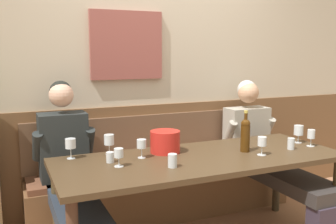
{
  "coord_description": "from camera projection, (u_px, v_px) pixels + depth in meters",
  "views": [
    {
      "loc": [
        -1.34,
        -2.3,
        1.52
      ],
      "look_at": [
        -0.14,
        0.45,
        1.05
      ],
      "focal_mm": 40.57,
      "sensor_mm": 36.0,
      "label": 1
    }
  ],
  "objects": [
    {
      "name": "wine_glass_center_front",
      "position": [
        142.0,
        144.0,
        2.8
      ],
      "size": [
        0.07,
        0.07,
        0.14
      ],
      "color": "silver",
      "rests_on": "dining_table"
    },
    {
      "name": "ice_bucket",
      "position": [
        165.0,
        142.0,
        2.96
      ],
      "size": [
        0.23,
        0.23,
        0.17
      ],
      "primitive_type": "cylinder",
      "color": "red",
      "rests_on": "dining_table"
    },
    {
      "name": "wine_glass_near_bucket",
      "position": [
        311.0,
        135.0,
        3.16
      ],
      "size": [
        0.06,
        0.06,
        0.14
      ],
      "color": "silver",
      "rests_on": "dining_table"
    },
    {
      "name": "dining_table",
      "position": [
        201.0,
        166.0,
        2.87
      ],
      "size": [
        2.19,
        0.85,
        0.74
      ],
      "color": "#453320",
      "rests_on": "ground"
    },
    {
      "name": "water_tumbler_left",
      "position": [
        291.0,
        144.0,
        3.07
      ],
      "size": [
        0.06,
        0.06,
        0.09
      ],
      "primitive_type": "cylinder",
      "color": "silver",
      "rests_on": "dining_table"
    },
    {
      "name": "room_wall_back",
      "position": [
        154.0,
        65.0,
        3.61
      ],
      "size": [
        6.8,
        0.12,
        2.8
      ],
      "color": "beige",
      "rests_on": "ground"
    },
    {
      "name": "wine_glass_mid_right",
      "position": [
        119.0,
        154.0,
        2.59
      ],
      "size": [
        0.07,
        0.07,
        0.13
      ],
      "color": "silver",
      "rests_on": "dining_table"
    },
    {
      "name": "wall_bench",
      "position": [
        166.0,
        186.0,
        3.55
      ],
      "size": [
        2.49,
        0.42,
        0.94
      ],
      "color": "brown",
      "rests_on": "ground"
    },
    {
      "name": "wine_glass_mid_left",
      "position": [
        299.0,
        131.0,
        3.28
      ],
      "size": [
        0.08,
        0.08,
        0.15
      ],
      "color": "silver",
      "rests_on": "dining_table"
    },
    {
      "name": "person_center_right_seat",
      "position": [
        269.0,
        153.0,
        3.51
      ],
      "size": [
        0.53,
        1.27,
        1.25
      ],
      "color": "#362D3A",
      "rests_on": "ground"
    },
    {
      "name": "person_left_seat",
      "position": [
        71.0,
        174.0,
        2.81
      ],
      "size": [
        0.48,
        1.28,
        1.3
      ],
      "color": "#313039",
      "rests_on": "ground"
    },
    {
      "name": "water_tumbler_center",
      "position": [
        110.0,
        157.0,
        2.7
      ],
      "size": [
        0.06,
        0.06,
        0.08
      ],
      "primitive_type": "cylinder",
      "color": "silver",
      "rests_on": "dining_table"
    },
    {
      "name": "wine_bottle_amber_mid",
      "position": [
        245.0,
        134.0,
        2.98
      ],
      "size": [
        0.07,
        0.07,
        0.33
      ],
      "color": "#47290B",
      "rests_on": "dining_table"
    },
    {
      "name": "wood_wainscot_panel",
      "position": [
        157.0,
        157.0,
        3.7
      ],
      "size": [
        6.8,
        0.03,
        1.03
      ],
      "primitive_type": "cube",
      "color": "brown",
      "rests_on": "ground"
    },
    {
      "name": "wine_glass_right_end",
      "position": [
        71.0,
        144.0,
        2.79
      ],
      "size": [
        0.08,
        0.08,
        0.15
      ],
      "color": "silver",
      "rests_on": "dining_table"
    },
    {
      "name": "wine_glass_left_end",
      "position": [
        109.0,
        140.0,
        2.9
      ],
      "size": [
        0.08,
        0.08,
        0.16
      ],
      "color": "silver",
      "rests_on": "dining_table"
    },
    {
      "name": "water_tumbler_right",
      "position": [
        172.0,
        161.0,
        2.58
      ],
      "size": [
        0.06,
        0.06,
        0.09
      ],
      "primitive_type": "cylinder",
      "color": "silver",
      "rests_on": "dining_table"
    },
    {
      "name": "wine_glass_by_bottle",
      "position": [
        262.0,
        142.0,
        2.88
      ],
      "size": [
        0.07,
        0.07,
        0.14
      ],
      "color": "silver",
      "rests_on": "dining_table"
    }
  ]
}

